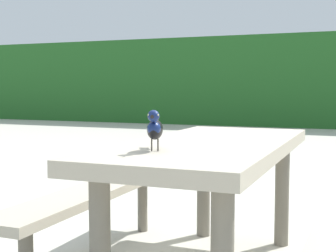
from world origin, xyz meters
The scene contains 2 objects.
picnic_table_foreground centered at (-0.10, -0.23, 0.56)m, with size 1.69×1.81×0.74m.
bird_grackle centered at (-0.20, -0.73, 0.84)m, with size 0.13×0.28×0.18m.
Camera 1 is at (0.67, -2.68, 1.02)m, focal length 52.33 mm.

